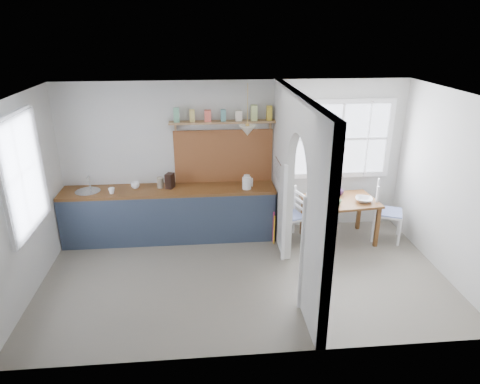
{
  "coord_description": "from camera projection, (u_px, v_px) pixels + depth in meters",
  "views": [
    {
      "loc": [
        -0.56,
        -5.33,
        3.44
      ],
      "look_at": [
        -0.02,
        0.56,
        1.09
      ],
      "focal_mm": 32.0,
      "sensor_mm": 36.0,
      "label": 1
    }
  ],
  "objects": [
    {
      "name": "backsplash",
      "position": [
        224.0,
        156.0,
        7.19
      ],
      "size": [
        1.65,
        0.03,
        0.9
      ],
      "primitive_type": "cube",
      "color": "brown",
      "rests_on": "walls"
    },
    {
      "name": "knife_block",
      "position": [
        170.0,
        181.0,
        7.02
      ],
      "size": [
        0.16,
        0.19,
        0.25
      ],
      "primitive_type": "cube",
      "rotation": [
        0.0,
        0.0,
        -0.38
      ],
      "color": "black",
      "rests_on": "counter"
    },
    {
      "name": "mug_b",
      "position": [
        135.0,
        185.0,
        7.03
      ],
      "size": [
        0.18,
        0.18,
        0.11
      ],
      "primitive_type": "imported",
      "rotation": [
        0.0,
        0.0,
        -0.38
      ],
      "color": "white",
      "rests_on": "counter"
    },
    {
      "name": "dining_table",
      "position": [
        339.0,
        220.0,
        7.15
      ],
      "size": [
        1.24,
        0.89,
        0.73
      ],
      "primitive_type": null,
      "rotation": [
        0.0,
        0.0,
        0.1
      ],
      "color": "brown",
      "rests_on": "floor"
    },
    {
      "name": "table_cup",
      "position": [
        338.0,
        202.0,
        6.81
      ],
      "size": [
        0.13,
        0.13,
        0.09
      ],
      "primitive_type": "imported",
      "rotation": [
        0.0,
        0.0,
        -0.36
      ],
      "color": "#7AA97E",
      "rests_on": "dining_table"
    },
    {
      "name": "nook_window",
      "position": [
        341.0,
        139.0,
        7.26
      ],
      "size": [
        1.76,
        0.1,
        1.3
      ],
      "primitive_type": null,
      "color": "white",
      "rests_on": "walls"
    },
    {
      "name": "utensil_rail",
      "position": [
        279.0,
        161.0,
        6.6
      ],
      "size": [
        0.02,
        0.5,
        0.02
      ],
      "primitive_type": "cylinder",
      "rotation": [
        1.57,
        0.0,
        0.0
      ],
      "color": "silver",
      "rests_on": "partition"
    },
    {
      "name": "partition",
      "position": [
        296.0,
        179.0,
        5.83
      ],
      "size": [
        0.12,
        3.2,
        2.6
      ],
      "color": "beige",
      "rests_on": "floor"
    },
    {
      "name": "plate",
      "position": [
        325.0,
        201.0,
        6.96
      ],
      "size": [
        0.2,
        0.2,
        0.02
      ],
      "primitive_type": "cylinder",
      "rotation": [
        0.0,
        0.0,
        -0.05
      ],
      "color": "black",
      "rests_on": "dining_table"
    },
    {
      "name": "sink",
      "position": [
        88.0,
        192.0,
        6.92
      ],
      "size": [
        0.4,
        0.4,
        0.02
      ],
      "primitive_type": "cylinder",
      "color": "silver",
      "rests_on": "counter"
    },
    {
      "name": "bowl",
      "position": [
        364.0,
        200.0,
        6.94
      ],
      "size": [
        0.34,
        0.34,
        0.07
      ],
      "primitive_type": "imported",
      "rotation": [
        0.0,
        0.0,
        -0.32
      ],
      "color": "silver",
      "rests_on": "dining_table"
    },
    {
      "name": "walls",
      "position": [
        245.0,
        193.0,
        5.77
      ],
      "size": [
        5.81,
        3.21,
        2.6
      ],
      "color": "beige",
      "rests_on": "floor"
    },
    {
      "name": "mug_a",
      "position": [
        112.0,
        191.0,
        6.81
      ],
      "size": [
        0.12,
        0.12,
        0.1
      ],
      "primitive_type": "imported",
      "rotation": [
        0.0,
        0.0,
        -0.25
      ],
      "color": "white",
      "rests_on": "counter"
    },
    {
      "name": "pendant_lamp",
      "position": [
        247.0,
        131.0,
        6.64
      ],
      "size": [
        0.26,
        0.26,
        0.16
      ],
      "primitive_type": "cone",
      "color": "white",
      "rests_on": "ceiling"
    },
    {
      "name": "kettle",
      "position": [
        247.0,
        182.0,
        6.99
      ],
      "size": [
        0.23,
        0.2,
        0.24
      ],
      "primitive_type": null,
      "rotation": [
        0.0,
        0.0,
        -0.22
      ],
      "color": "white",
      "rests_on": "counter"
    },
    {
      "name": "towel_orange",
      "position": [
        274.0,
        230.0,
        7.07
      ],
      "size": [
        0.02,
        0.03,
        0.51
      ],
      "primitive_type": "cube",
      "color": "orange",
      "rests_on": "counter"
    },
    {
      "name": "floor",
      "position": [
        245.0,
        275.0,
        6.25
      ],
      "size": [
        5.8,
        3.2,
        0.01
      ],
      "primitive_type": "cube",
      "color": "#706859",
      "rests_on": "ground"
    },
    {
      "name": "kitchen_window",
      "position": [
        20.0,
        175.0,
        5.4
      ],
      "size": [
        0.1,
        1.16,
        1.5
      ],
      "primitive_type": null,
      "color": "white",
      "rests_on": "walls"
    },
    {
      "name": "shelf",
      "position": [
        223.0,
        119.0,
        6.88
      ],
      "size": [
        1.75,
        0.2,
        0.21
      ],
      "color": "#A07750",
      "rests_on": "walls"
    },
    {
      "name": "chair_right",
      "position": [
        388.0,
        212.0,
        7.15
      ],
      "size": [
        0.6,
        0.6,
        1.0
      ],
      "primitive_type": null,
      "rotation": [
        0.0,
        0.0,
        1.16
      ],
      "color": "white",
      "rests_on": "floor"
    },
    {
      "name": "counter",
      "position": [
        170.0,
        213.0,
        7.22
      ],
      "size": [
        3.5,
        0.6,
        0.9
      ],
      "color": "brown",
      "rests_on": "floor"
    },
    {
      "name": "vase",
      "position": [
        339.0,
        190.0,
        7.2
      ],
      "size": [
        0.21,
        0.21,
        0.17
      ],
      "primitive_type": "imported",
      "rotation": [
        0.0,
        0.0,
        -0.32
      ],
      "color": "#3F204B",
      "rests_on": "dining_table"
    },
    {
      "name": "towel_magenta",
      "position": [
        273.0,
        227.0,
        7.12
      ],
      "size": [
        0.02,
        0.03,
        0.55
      ],
      "primitive_type": "cube",
      "color": "#DA2E77",
      "rests_on": "counter"
    },
    {
      "name": "jar",
      "position": [
        160.0,
        183.0,
        7.05
      ],
      "size": [
        0.13,
        0.13,
        0.17
      ],
      "primitive_type": "cylinder",
      "rotation": [
        0.0,
        0.0,
        -0.27
      ],
      "color": "gray",
      "rests_on": "counter"
    },
    {
      "name": "ceiling",
      "position": [
        246.0,
        96.0,
        5.29
      ],
      "size": [
        5.8,
        3.2,
        0.01
      ],
      "primitive_type": "cube",
      "color": "beige",
      "rests_on": "walls"
    },
    {
      "name": "chair_left",
      "position": [
        291.0,
        216.0,
        7.13
      ],
      "size": [
        0.51,
        0.51,
        0.89
      ],
      "primitive_type": null,
      "rotation": [
        0.0,
        0.0,
        -1.24
      ],
      "color": "white",
      "rests_on": "floor"
    }
  ]
}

